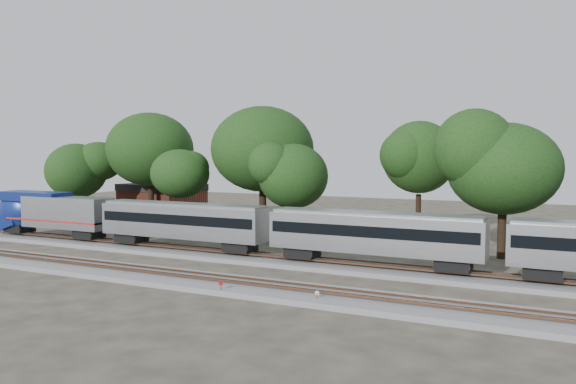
# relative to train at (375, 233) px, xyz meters

# --- Properties ---
(ground) EXTENTS (160.00, 160.00, 0.00)m
(ground) POSITION_rel_train_xyz_m (-10.04, -6.00, -3.28)
(ground) COLOR #383328
(ground) RESTS_ON ground
(track_far) EXTENTS (160.00, 5.00, 0.73)m
(track_far) POSITION_rel_train_xyz_m (-10.04, -0.00, -3.07)
(track_far) COLOR slate
(track_far) RESTS_ON ground
(track_near) EXTENTS (160.00, 5.00, 0.73)m
(track_near) POSITION_rel_train_xyz_m (-10.04, -10.00, -3.07)
(track_near) COLOR slate
(track_near) RESTS_ON ground
(train) EXTENTS (92.96, 3.21, 4.73)m
(train) POSITION_rel_train_xyz_m (0.00, 0.00, 0.00)
(train) COLOR silver
(train) RESTS_ON ground
(switch_stand_red) EXTENTS (0.31, 0.06, 0.99)m
(switch_stand_red) POSITION_rel_train_xyz_m (-7.29, -12.18, -2.65)
(switch_stand_red) COLOR #512D19
(switch_stand_red) RESTS_ON ground
(switch_stand_white) EXTENTS (0.28, 0.11, 0.90)m
(switch_stand_white) POSITION_rel_train_xyz_m (-0.42, -11.38, -2.71)
(switch_stand_white) COLOR #512D19
(switch_stand_white) RESTS_ON ground
(switch_lever) EXTENTS (0.58, 0.47, 0.30)m
(switch_lever) POSITION_rel_train_xyz_m (-5.51, -11.21, -3.13)
(switch_lever) COLOR #512D19
(switch_lever) RESTS_ON ground
(brick_building) EXTENTS (12.17, 9.40, 5.36)m
(brick_building) POSITION_rel_train_xyz_m (-38.43, 20.66, -0.58)
(brick_building) COLOR brown
(brick_building) RESTS_ON ground
(tree_0) EXTENTS (7.56, 7.56, 10.65)m
(tree_0) POSITION_rel_train_xyz_m (-44.71, 10.66, 4.13)
(tree_0) COLOR black
(tree_0) RESTS_ON ground
(tree_1) EXTENTS (10.48, 10.48, 14.78)m
(tree_1) POSITION_rel_train_xyz_m (-35.78, 14.99, 7.03)
(tree_1) COLOR black
(tree_1) RESTS_ON ground
(tree_2) EXTENTS (7.50, 7.50, 10.57)m
(tree_2) POSITION_rel_train_xyz_m (-27.13, 9.87, 4.08)
(tree_2) COLOR black
(tree_2) RESTS_ON ground
(tree_3) EXTENTS (10.46, 10.46, 14.74)m
(tree_3) POSITION_rel_train_xyz_m (-17.63, 13.04, 7.00)
(tree_3) COLOR black
(tree_3) RESTS_ON ground
(tree_4) EXTENTS (7.48, 7.48, 10.54)m
(tree_4) POSITION_rel_train_xyz_m (-12.21, 9.95, 4.05)
(tree_4) COLOR black
(tree_4) RESTS_ON ground
(tree_5) EXTENTS (9.50, 9.50, 13.40)m
(tree_5) POSITION_rel_train_xyz_m (-1.14, 20.67, 6.06)
(tree_5) COLOR black
(tree_5) RESTS_ON ground
(tree_6) EXTENTS (8.54, 8.54, 12.04)m
(tree_6) POSITION_rel_train_xyz_m (8.89, 10.79, 5.11)
(tree_6) COLOR black
(tree_6) RESTS_ON ground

